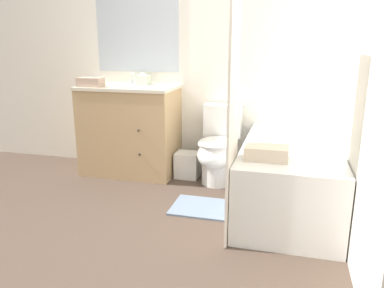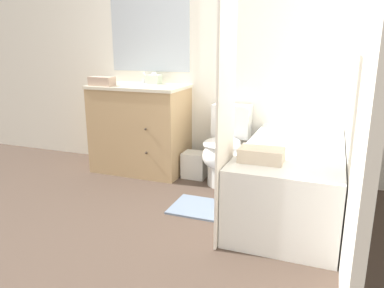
{
  "view_description": "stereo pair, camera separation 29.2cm",
  "coord_description": "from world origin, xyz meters",
  "px_view_note": "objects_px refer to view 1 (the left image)",
  "views": [
    {
      "loc": [
        0.82,
        -1.95,
        1.3
      ],
      "look_at": [
        0.09,
        0.78,
        0.54
      ],
      "focal_mm": 35.0,
      "sensor_mm": 36.0,
      "label": 1
    },
    {
      "loc": [
        1.1,
        -1.86,
        1.3
      ],
      "look_at": [
        0.09,
        0.78,
        0.54
      ],
      "focal_mm": 35.0,
      "sensor_mm": 36.0,
      "label": 2
    }
  ],
  "objects_px": {
    "tissue_box": "(143,80)",
    "hand_towel_folded": "(91,82)",
    "wastebasket": "(187,165)",
    "bath_mat": "(204,208)",
    "sink_faucet": "(136,80)",
    "bath_towel_folded": "(267,153)",
    "toilet": "(218,149)",
    "bathtub": "(289,175)",
    "vanity_cabinet": "(130,129)"
  },
  "relations": [
    {
      "from": "tissue_box",
      "to": "hand_towel_folded",
      "type": "xyz_separation_m",
      "value": [
        -0.4,
        -0.34,
        -0.0
      ]
    },
    {
      "from": "wastebasket",
      "to": "bath_mat",
      "type": "distance_m",
      "value": 0.77
    },
    {
      "from": "sink_faucet",
      "to": "hand_towel_folded",
      "type": "bearing_deg",
      "value": -131.1
    },
    {
      "from": "wastebasket",
      "to": "bath_towel_folded",
      "type": "xyz_separation_m",
      "value": [
        0.82,
        -0.92,
        0.45
      ]
    },
    {
      "from": "bath_mat",
      "to": "tissue_box",
      "type": "bearing_deg",
      "value": 134.7
    },
    {
      "from": "toilet",
      "to": "bathtub",
      "type": "xyz_separation_m",
      "value": [
        0.66,
        -0.4,
        -0.07
      ]
    },
    {
      "from": "toilet",
      "to": "bath_mat",
      "type": "height_order",
      "value": "toilet"
    },
    {
      "from": "vanity_cabinet",
      "to": "sink_faucet",
      "type": "xyz_separation_m",
      "value": [
        -0.0,
        0.19,
        0.47
      ]
    },
    {
      "from": "bathtub",
      "to": "bath_towel_folded",
      "type": "bearing_deg",
      "value": -109.49
    },
    {
      "from": "bathtub",
      "to": "bath_mat",
      "type": "height_order",
      "value": "bathtub"
    },
    {
      "from": "vanity_cabinet",
      "to": "sink_faucet",
      "type": "bearing_deg",
      "value": 90.0
    },
    {
      "from": "toilet",
      "to": "tissue_box",
      "type": "bearing_deg",
      "value": 164.02
    },
    {
      "from": "vanity_cabinet",
      "to": "tissue_box",
      "type": "height_order",
      "value": "tissue_box"
    },
    {
      "from": "tissue_box",
      "to": "bath_towel_folded",
      "type": "height_order",
      "value": "tissue_box"
    },
    {
      "from": "tissue_box",
      "to": "hand_towel_folded",
      "type": "height_order",
      "value": "tissue_box"
    },
    {
      "from": "sink_faucet",
      "to": "toilet",
      "type": "height_order",
      "value": "sink_faucet"
    },
    {
      "from": "toilet",
      "to": "hand_towel_folded",
      "type": "distance_m",
      "value": 1.38
    },
    {
      "from": "toilet",
      "to": "bathtub",
      "type": "relative_size",
      "value": 0.49
    },
    {
      "from": "toilet",
      "to": "bath_towel_folded",
      "type": "distance_m",
      "value": 1.02
    },
    {
      "from": "hand_towel_folded",
      "to": "bath_towel_folded",
      "type": "distance_m",
      "value": 1.93
    },
    {
      "from": "bath_towel_folded",
      "to": "bath_mat",
      "type": "relative_size",
      "value": 0.56
    },
    {
      "from": "hand_towel_folded",
      "to": "bathtub",
      "type": "bearing_deg",
      "value": -9.06
    },
    {
      "from": "wastebasket",
      "to": "tissue_box",
      "type": "bearing_deg",
      "value": 161.36
    },
    {
      "from": "bathtub",
      "to": "hand_towel_folded",
      "type": "distance_m",
      "value": 2.03
    },
    {
      "from": "vanity_cabinet",
      "to": "toilet",
      "type": "height_order",
      "value": "vanity_cabinet"
    },
    {
      "from": "bathtub",
      "to": "vanity_cabinet",
      "type": "bearing_deg",
      "value": 163.34
    },
    {
      "from": "wastebasket",
      "to": "hand_towel_folded",
      "type": "xyz_separation_m",
      "value": [
        -0.92,
        -0.16,
        0.81
      ]
    },
    {
      "from": "toilet",
      "to": "bathtub",
      "type": "height_order",
      "value": "toilet"
    },
    {
      "from": "vanity_cabinet",
      "to": "bath_towel_folded",
      "type": "distance_m",
      "value": 1.7
    },
    {
      "from": "vanity_cabinet",
      "to": "bath_mat",
      "type": "height_order",
      "value": "vanity_cabinet"
    },
    {
      "from": "vanity_cabinet",
      "to": "bath_towel_folded",
      "type": "bearing_deg",
      "value": -33.26
    },
    {
      "from": "sink_faucet",
      "to": "wastebasket",
      "type": "relative_size",
      "value": 0.56
    },
    {
      "from": "tissue_box",
      "to": "vanity_cabinet",
      "type": "bearing_deg",
      "value": -118.7
    },
    {
      "from": "wastebasket",
      "to": "bath_towel_folded",
      "type": "bearing_deg",
      "value": -48.46
    },
    {
      "from": "vanity_cabinet",
      "to": "bathtub",
      "type": "distance_m",
      "value": 1.66
    },
    {
      "from": "vanity_cabinet",
      "to": "tissue_box",
      "type": "distance_m",
      "value": 0.52
    },
    {
      "from": "hand_towel_folded",
      "to": "toilet",
      "type": "bearing_deg",
      "value": 4.53
    },
    {
      "from": "vanity_cabinet",
      "to": "toilet",
      "type": "bearing_deg",
      "value": -4.54
    },
    {
      "from": "tissue_box",
      "to": "bath_mat",
      "type": "height_order",
      "value": "tissue_box"
    },
    {
      "from": "sink_faucet",
      "to": "tissue_box",
      "type": "xyz_separation_m",
      "value": [
        0.09,
        -0.02,
        0.01
      ]
    },
    {
      "from": "tissue_box",
      "to": "hand_towel_folded",
      "type": "bearing_deg",
      "value": -140.28
    },
    {
      "from": "toilet",
      "to": "tissue_box",
      "type": "height_order",
      "value": "tissue_box"
    },
    {
      "from": "toilet",
      "to": "bath_mat",
      "type": "distance_m",
      "value": 0.7
    },
    {
      "from": "sink_faucet",
      "to": "bathtub",
      "type": "relative_size",
      "value": 0.1
    },
    {
      "from": "vanity_cabinet",
      "to": "bath_towel_folded",
      "type": "xyz_separation_m",
      "value": [
        1.42,
        -0.93,
        0.13
      ]
    },
    {
      "from": "hand_towel_folded",
      "to": "bath_mat",
      "type": "height_order",
      "value": "hand_towel_folded"
    },
    {
      "from": "wastebasket",
      "to": "bath_mat",
      "type": "bearing_deg",
      "value": -63.95
    },
    {
      "from": "sink_faucet",
      "to": "bathtub",
      "type": "bearing_deg",
      "value": -22.71
    },
    {
      "from": "bath_towel_folded",
      "to": "bath_mat",
      "type": "distance_m",
      "value": 0.79
    },
    {
      "from": "hand_towel_folded",
      "to": "bath_towel_folded",
      "type": "xyz_separation_m",
      "value": [
        1.74,
        -0.76,
        -0.35
      ]
    }
  ]
}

